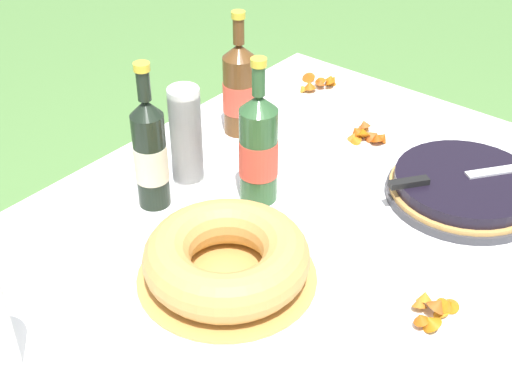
{
  "coord_description": "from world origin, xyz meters",
  "views": [
    {
      "loc": [
        -0.93,
        -0.67,
        1.61
      ],
      "look_at": [
        0.04,
        0.12,
        0.74
      ],
      "focal_mm": 50.0,
      "sensor_mm": 36.0,
      "label": 1
    }
  ],
  "objects_px": {
    "serving_knife": "(455,176)",
    "snack_plate_far": "(318,85)",
    "bundt_cake": "(227,259)",
    "cider_bottle_amber": "(239,89)",
    "berry_tart": "(465,188)",
    "cider_bottle_green": "(258,149)",
    "snack_plate_left": "(436,316)",
    "cup_stack": "(186,137)",
    "snack_plate_near": "(363,139)",
    "juice_bottle_red": "(150,153)"
  },
  "relations": [
    {
      "from": "serving_knife",
      "to": "snack_plate_far",
      "type": "distance_m",
      "value": 0.61
    },
    {
      "from": "bundt_cake",
      "to": "cider_bottle_amber",
      "type": "relative_size",
      "value": 1.09
    },
    {
      "from": "berry_tart",
      "to": "cider_bottle_green",
      "type": "distance_m",
      "value": 0.47
    },
    {
      "from": "serving_knife",
      "to": "bundt_cake",
      "type": "xyz_separation_m",
      "value": [
        -0.52,
        0.22,
        -0.01
      ]
    },
    {
      "from": "berry_tart",
      "to": "snack_plate_left",
      "type": "bearing_deg",
      "value": -160.94
    },
    {
      "from": "cup_stack",
      "to": "snack_plate_near",
      "type": "height_order",
      "value": "cup_stack"
    },
    {
      "from": "berry_tart",
      "to": "bundt_cake",
      "type": "height_order",
      "value": "bundt_cake"
    },
    {
      "from": "serving_knife",
      "to": "cup_stack",
      "type": "xyz_separation_m",
      "value": [
        -0.32,
        0.51,
        0.06
      ]
    },
    {
      "from": "serving_knife",
      "to": "snack_plate_left",
      "type": "bearing_deg",
      "value": -121.04
    },
    {
      "from": "bundt_cake",
      "to": "cider_bottle_amber",
      "type": "xyz_separation_m",
      "value": [
        0.45,
        0.35,
        0.07
      ]
    },
    {
      "from": "bundt_cake",
      "to": "cider_bottle_green",
      "type": "xyz_separation_m",
      "value": [
        0.25,
        0.12,
        0.08
      ]
    },
    {
      "from": "juice_bottle_red",
      "to": "berry_tart",
      "type": "bearing_deg",
      "value": -49.17
    },
    {
      "from": "juice_bottle_red",
      "to": "snack_plate_left",
      "type": "bearing_deg",
      "value": -84.25
    },
    {
      "from": "berry_tart",
      "to": "snack_plate_far",
      "type": "xyz_separation_m",
      "value": [
        0.24,
        0.57,
        -0.02
      ]
    },
    {
      "from": "juice_bottle_red",
      "to": "serving_knife",
      "type": "bearing_deg",
      "value": -49.72
    },
    {
      "from": "cup_stack",
      "to": "cider_bottle_green",
      "type": "bearing_deg",
      "value": -72.6
    },
    {
      "from": "cup_stack",
      "to": "snack_plate_left",
      "type": "distance_m",
      "value": 0.67
    },
    {
      "from": "berry_tart",
      "to": "juice_bottle_red",
      "type": "relative_size",
      "value": 1.03
    },
    {
      "from": "cider_bottle_green",
      "to": "snack_plate_far",
      "type": "height_order",
      "value": "cider_bottle_green"
    },
    {
      "from": "cup_stack",
      "to": "snack_plate_far",
      "type": "bearing_deg",
      "value": 4.0
    },
    {
      "from": "cider_bottle_green",
      "to": "serving_knife",
      "type": "bearing_deg",
      "value": -51.95
    },
    {
      "from": "bundt_cake",
      "to": "snack_plate_near",
      "type": "bearing_deg",
      "value": 6.53
    },
    {
      "from": "juice_bottle_red",
      "to": "bundt_cake",
      "type": "bearing_deg",
      "value": -106.62
    },
    {
      "from": "cider_bottle_amber",
      "to": "snack_plate_far",
      "type": "relative_size",
      "value": 1.51
    },
    {
      "from": "cider_bottle_green",
      "to": "bundt_cake",
      "type": "bearing_deg",
      "value": -153.54
    },
    {
      "from": "snack_plate_left",
      "to": "serving_knife",
      "type": "bearing_deg",
      "value": 22.56
    },
    {
      "from": "juice_bottle_red",
      "to": "snack_plate_left",
      "type": "distance_m",
      "value": 0.67
    },
    {
      "from": "cider_bottle_amber",
      "to": "snack_plate_left",
      "type": "xyz_separation_m",
      "value": [
        -0.3,
        -0.72,
        -0.11
      ]
    },
    {
      "from": "snack_plate_left",
      "to": "snack_plate_far",
      "type": "xyz_separation_m",
      "value": [
        0.63,
        0.7,
        0.0
      ]
    },
    {
      "from": "cup_stack",
      "to": "juice_bottle_red",
      "type": "bearing_deg",
      "value": -179.45
    },
    {
      "from": "berry_tart",
      "to": "cup_stack",
      "type": "height_order",
      "value": "cup_stack"
    },
    {
      "from": "cup_stack",
      "to": "cider_bottle_amber",
      "type": "distance_m",
      "value": 0.26
    },
    {
      "from": "cup_stack",
      "to": "snack_plate_near",
      "type": "distance_m",
      "value": 0.47
    },
    {
      "from": "berry_tart",
      "to": "snack_plate_near",
      "type": "relative_size",
      "value": 1.82
    },
    {
      "from": "cup_stack",
      "to": "juice_bottle_red",
      "type": "height_order",
      "value": "juice_bottle_red"
    },
    {
      "from": "berry_tart",
      "to": "cup_stack",
      "type": "relative_size",
      "value": 1.44
    },
    {
      "from": "berry_tart",
      "to": "cider_bottle_amber",
      "type": "xyz_separation_m",
      "value": [
        -0.09,
        0.59,
        0.09
      ]
    },
    {
      "from": "cider_bottle_amber",
      "to": "juice_bottle_red",
      "type": "bearing_deg",
      "value": -170.57
    },
    {
      "from": "cider_bottle_amber",
      "to": "snack_plate_near",
      "type": "xyz_separation_m",
      "value": [
        0.15,
        -0.28,
        -0.11
      ]
    },
    {
      "from": "juice_bottle_red",
      "to": "cider_bottle_green",
      "type": "bearing_deg",
      "value": -45.57
    },
    {
      "from": "serving_knife",
      "to": "bundt_cake",
      "type": "distance_m",
      "value": 0.56
    },
    {
      "from": "cider_bottle_green",
      "to": "cider_bottle_amber",
      "type": "xyz_separation_m",
      "value": [
        0.2,
        0.23,
        -0.01
      ]
    },
    {
      "from": "snack_plate_far",
      "to": "serving_knife",
      "type": "bearing_deg",
      "value": -115.43
    },
    {
      "from": "cup_stack",
      "to": "cider_bottle_amber",
      "type": "xyz_separation_m",
      "value": [
        0.26,
        0.06,
        0.0
      ]
    },
    {
      "from": "juice_bottle_red",
      "to": "snack_plate_far",
      "type": "bearing_deg",
      "value": 3.45
    },
    {
      "from": "berry_tart",
      "to": "snack_plate_left",
      "type": "height_order",
      "value": "snack_plate_left"
    },
    {
      "from": "cider_bottle_green",
      "to": "snack_plate_near",
      "type": "relative_size",
      "value": 1.77
    },
    {
      "from": "cider_bottle_amber",
      "to": "juice_bottle_red",
      "type": "relative_size",
      "value": 0.95
    },
    {
      "from": "cup_stack",
      "to": "juice_bottle_red",
      "type": "distance_m",
      "value": 0.11
    },
    {
      "from": "juice_bottle_red",
      "to": "snack_plate_near",
      "type": "relative_size",
      "value": 1.77
    }
  ]
}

